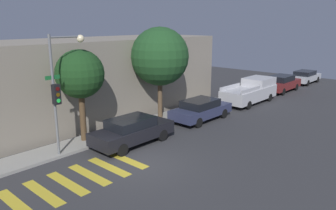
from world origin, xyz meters
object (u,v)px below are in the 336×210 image
sedan_tail_of_row (305,77)px  pickup_truck (251,91)px  sedan_far_end (282,83)px  sedan_middle (201,109)px  sedan_near_corner (132,130)px  tree_near_corner (80,75)px  traffic_light_pole (61,81)px  tree_midblock (160,57)px

sedan_tail_of_row → pickup_truck: bearing=180.0°
pickup_truck → sedan_far_end: size_ratio=1.18×
sedan_tail_of_row → sedan_middle: bearing=180.0°
sedan_middle → sedan_far_end: sedan_far_end is taller
sedan_near_corner → sedan_tail_of_row: (23.90, 0.00, -0.05)m
sedan_far_end → sedan_tail_of_row: bearing=0.0°
sedan_near_corner → sedan_middle: size_ratio=1.01×
sedan_middle → tree_near_corner: bearing=164.2°
sedan_middle → sedan_tail_of_row: sedan_middle is taller
pickup_truck → traffic_light_pole: bearing=175.3°
sedan_far_end → sedan_near_corner: bearing=180.0°
sedan_near_corner → sedan_far_end: bearing=-0.0°
tree_near_corner → sedan_middle: bearing=-15.8°
sedan_tail_of_row → tree_near_corner: (-25.44, 2.10, 2.91)m
traffic_light_pole → pickup_truck: bearing=-4.7°
sedan_near_corner → tree_midblock: 5.81m
traffic_light_pole → sedan_middle: bearing=-8.1°
sedan_middle → pickup_truck: pickup_truck is taller
tree_near_corner → pickup_truck: bearing=-8.5°
sedan_near_corner → pickup_truck: bearing=0.0°
sedan_near_corner → sedan_far_end: (18.16, -0.00, 0.03)m
traffic_light_pole → sedan_near_corner: traffic_light_pole is taller
traffic_light_pole → sedan_middle: traffic_light_pole is taller
sedan_tail_of_row → tree_near_corner: size_ratio=0.93×
sedan_near_corner → sedan_far_end: 18.16m
sedan_middle → tree_midblock: size_ratio=0.75×
traffic_light_pole → sedan_near_corner: size_ratio=1.26×
sedan_middle → pickup_truck: (6.56, 0.00, 0.20)m
pickup_truck → tree_near_corner: bearing=171.5°
tree_midblock → sedan_tail_of_row: bearing=-6.1°
sedan_middle → traffic_light_pole: bearing=171.9°
tree_midblock → sedan_near_corner: bearing=-153.9°
traffic_light_pole → sedan_tail_of_row: bearing=-2.7°
sedan_middle → sedan_near_corner: bearing=180.0°
tree_near_corner → traffic_light_pole: bearing=-151.5°
sedan_near_corner → sedan_far_end: size_ratio=0.97×
sedan_near_corner → sedan_middle: (5.88, 0.00, -0.03)m
traffic_light_pole → sedan_far_end: traffic_light_pole is taller
traffic_light_pole → sedan_tail_of_row: (26.97, -1.27, -2.90)m
sedan_far_end → tree_midblock: (-13.88, 2.10, 3.30)m
sedan_middle → sedan_far_end: 12.28m
sedan_near_corner → pickup_truck: size_ratio=0.82×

